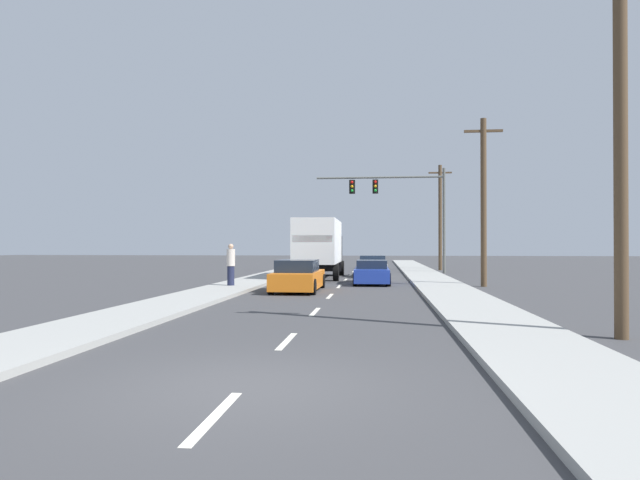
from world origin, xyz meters
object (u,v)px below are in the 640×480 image
Objects in this scene: box_truck at (320,245)px; utility_pole_mid at (484,200)px; car_orange at (298,277)px; car_silver at (372,267)px; utility_pole_near at (620,91)px; utility_pole_far at (440,216)px; car_blue at (372,273)px; pedestrian_near_corner at (231,264)px; traffic_signal_mast at (392,195)px.

box_truck is 10.33m from utility_pole_mid.
car_orange reaches higher than car_silver.
utility_pole_near is 31.78m from utility_pole_far.
car_blue is 16.96m from utility_pole_far.
pedestrian_near_corner reaches higher than car_blue.
pedestrian_near_corner is at bearing -149.58° from car_blue.
car_orange is 0.57× the size of utility_pole_far.
car_silver is 12.02m from pedestrian_near_corner.
car_silver is at bearing 90.38° from car_blue.
utility_pole_mid is 4.23× the size of pedestrian_near_corner.
traffic_signal_mast is (4.37, 6.79, 3.48)m from box_truck.
utility_pole_mid reaches higher than car_silver.
pedestrian_near_corner is (-6.34, -3.72, 0.53)m from car_blue.
utility_pole_near is (8.56, -20.20, 3.23)m from box_truck.
car_silver is 23.65m from utility_pole_near.
traffic_signal_mast is 13.07m from utility_pole_mid.
car_silver is (3.07, 2.34, -1.39)m from box_truck.
utility_pole_mid reaches higher than pedestrian_near_corner.
box_truck is 9.09m from car_orange.
box_truck is 22.18m from utility_pole_near.
utility_pole_far reaches higher than pedestrian_near_corner.
box_truck is 1.97× the size of car_silver.
traffic_signal_mast is 0.89× the size of utility_pole_near.
utility_pole_mid is at bearing 22.20° from car_orange.
pedestrian_near_corner is at bearing -112.24° from box_truck.
traffic_signal_mast reaches higher than pedestrian_near_corner.
utility_pole_mid is at bearing -55.80° from car_silver.
car_blue is 7.38m from pedestrian_near_corner.
box_truck is at bearing -142.76° from car_silver.
car_silver is at bearing -119.41° from utility_pole_far.
car_silver is at bearing 37.24° from box_truck.
car_silver is 0.41× the size of utility_pole_near.
utility_pole_near is 1.23× the size of utility_pole_far.
box_truck is at bearing 126.77° from car_blue.
car_silver is 6.73m from traffic_signal_mast.
utility_pole_near reaches higher than car_blue.
utility_pole_mid is at bearing 11.32° from pedestrian_near_corner.
utility_pole_near is at bearing -52.76° from car_orange.
utility_pole_far is (5.16, 15.73, 3.70)m from car_blue.
car_blue is 0.57× the size of utility_pole_mid.
utility_pole_far reaches higher than traffic_signal_mast.
box_truck is 1.04× the size of utility_pole_mid.
car_blue is 0.50× the size of traffic_signal_mast.
car_blue is 0.55× the size of utility_pole_far.
utility_pole_far is (-0.17, 17.12, 0.13)m from utility_pole_mid.
box_truck is at bearing 146.62° from utility_pole_mid.
car_blue is (0.04, -6.50, -0.04)m from car_silver.
utility_pole_mid is (8.44, -5.56, 2.14)m from box_truck.
traffic_signal_mast is 4.79× the size of pedestrian_near_corner.
box_truck is 0.91× the size of traffic_signal_mast.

